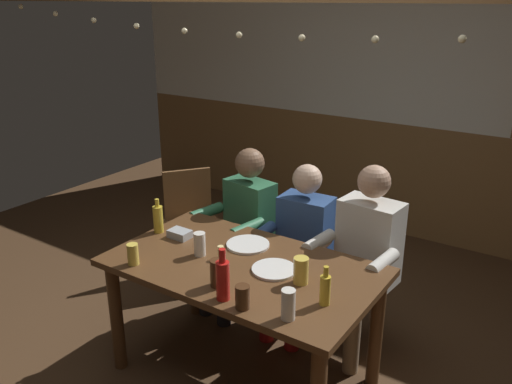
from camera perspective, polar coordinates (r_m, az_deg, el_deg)
The scene contains 22 objects.
ground_plane at distance 3.47m, azimuth -1.76°, elevation -19.29°, with size 7.47×7.47×0.00m, color #4C331E.
back_wall_upper at distance 5.12m, azimuth 16.27°, elevation 13.94°, with size 6.23×0.12×1.25m, color silver.
back_wall_wainscot at distance 5.36m, azimuth 15.06°, elevation 1.44°, with size 6.23×0.12×1.09m, color brown.
dining_table at distance 3.13m, azimuth -1.43°, elevation -9.61°, with size 1.55×0.90×0.77m.
person_0 at distance 3.86m, azimuth -1.54°, elevation -3.43°, with size 0.54×0.57×1.21m.
person_1 at distance 3.63m, azimuth 4.72°, elevation -5.42°, with size 0.51×0.54×1.17m.
person_2 at distance 3.46m, azimuth 11.47°, elevation -6.41°, with size 0.54×0.55×1.25m.
chair_empty_far_end at distance 4.41m, azimuth -6.94°, elevation -3.07°, with size 0.62×0.62×0.88m.
table_candle at distance 3.12m, azimuth -3.82°, elevation -6.49°, with size 0.04×0.04×0.08m, color #F9E08C.
condiment_caddy at distance 3.42m, azimuth -8.19°, elevation -4.48°, with size 0.14×0.10×0.05m, color #B2B7BC.
plate_0 at distance 3.00m, azimuth 1.96°, elevation -8.31°, with size 0.25×0.25×0.01m, color white.
plate_1 at distance 3.28m, azimuth -0.87°, elevation -5.67°, with size 0.27×0.27×0.01m, color white.
bottle_0 at distance 2.69m, azimuth -3.59°, elevation -9.29°, with size 0.07×0.07×0.28m.
bottle_1 at distance 3.49m, azimuth -10.48°, elevation -2.82°, with size 0.06×0.06×0.23m.
bottle_2 at distance 2.68m, azimuth 7.44°, elevation -10.29°, with size 0.05×0.05×0.21m.
pint_glass_0 at distance 2.64m, azimuth -1.47°, elevation -11.21°, with size 0.07×0.07×0.12m, color #4C2D19.
pint_glass_1 at distance 2.83m, azimuth -4.13°, elevation -8.66°, with size 0.08×0.08×0.15m, color #4C2D19.
pint_glass_2 at distance 2.56m, azimuth 3.48°, elevation -11.96°, with size 0.07×0.07×0.15m, color white.
pint_glass_3 at distance 3.12m, azimuth -13.09°, elevation -6.53°, with size 0.07×0.07×0.13m, color #E5C64C.
pint_glass_4 at distance 3.16m, azimuth -6.07°, elevation -5.58°, with size 0.07×0.07×0.14m, color white.
pint_glass_5 at distance 2.86m, azimuth 4.85°, elevation -8.40°, with size 0.08×0.08×0.15m, color #E5C64C.
string_lights at distance 2.94m, azimuth 1.45°, elevation 17.36°, with size 4.40×0.04×0.17m.
Camera 1 is at (1.58, -2.17, 2.21)m, focal length 37.24 mm.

